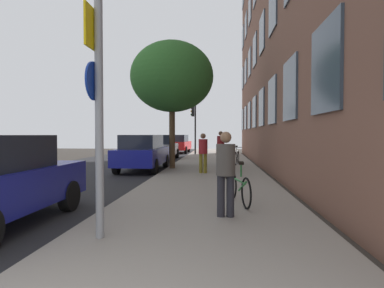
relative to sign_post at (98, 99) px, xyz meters
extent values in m
plane|color=#332D28|center=(-2.01, 11.74, -2.16)|extent=(41.80, 41.80, 0.00)
cube|color=#232326|center=(-4.11, 11.74, -2.15)|extent=(7.00, 38.00, 0.01)
cube|color=gray|center=(1.49, 11.74, -2.10)|extent=(4.20, 38.00, 0.12)
cube|color=#384756|center=(3.81, 1.86, 0.79)|extent=(0.06, 1.69, 1.77)
cube|color=#384756|center=(3.81, 4.99, 0.79)|extent=(0.06, 1.69, 1.77)
cube|color=#384756|center=(3.81, 8.11, 0.79)|extent=(0.06, 1.69, 1.77)
cube|color=#384756|center=(3.81, 11.24, 0.79)|extent=(0.06, 1.69, 1.77)
cube|color=#384756|center=(3.81, 14.36, 0.79)|extent=(0.06, 1.69, 1.77)
cube|color=#384756|center=(3.81, 17.49, 0.79)|extent=(0.06, 1.69, 1.77)
cube|color=#384756|center=(3.81, 20.61, 0.79)|extent=(0.06, 1.69, 1.77)
cube|color=#384756|center=(3.81, 23.74, 0.79)|extent=(0.06, 1.69, 1.77)
cube|color=#384756|center=(3.81, 8.11, 4.32)|extent=(0.06, 1.69, 1.77)
cube|color=#384756|center=(3.81, 11.24, 4.32)|extent=(0.06, 1.69, 1.77)
cube|color=#384756|center=(3.81, 14.36, 4.32)|extent=(0.06, 1.69, 1.77)
cube|color=#384756|center=(3.81, 17.49, 4.32)|extent=(0.06, 1.69, 1.77)
cube|color=#384756|center=(3.81, 20.61, 4.32)|extent=(0.06, 1.69, 1.77)
cube|color=#384756|center=(3.81, 23.74, 4.32)|extent=(0.06, 1.69, 1.77)
cube|color=#384756|center=(3.81, 17.49, 7.85)|extent=(0.06, 1.69, 1.77)
cube|color=#384756|center=(3.81, 20.61, 7.85)|extent=(0.06, 1.69, 1.77)
cube|color=#384756|center=(3.81, 23.74, 7.85)|extent=(0.06, 1.69, 1.77)
cylinder|color=gray|center=(0.02, 0.00, -0.26)|extent=(0.12, 0.12, 3.55)
cube|color=yellow|center=(-0.06, 0.00, 1.01)|extent=(0.03, 0.60, 0.60)
cylinder|color=#14339E|center=(-0.06, 0.00, 0.26)|extent=(0.03, 0.56, 0.56)
cylinder|color=black|center=(-0.07, 20.44, -0.14)|extent=(0.12, 0.12, 3.80)
cube|color=black|center=(-0.25, 20.44, 1.31)|extent=(0.20, 0.24, 0.80)
sphere|color=#4B0707|center=(-0.36, 20.44, 1.57)|extent=(0.16, 0.16, 0.16)
sphere|color=orange|center=(-0.36, 20.44, 1.31)|extent=(0.16, 0.16, 0.16)
sphere|color=#083E11|center=(-0.36, 20.44, 1.05)|extent=(0.16, 0.16, 0.16)
cylinder|color=#4C3823|center=(-0.36, 9.98, -0.53)|extent=(0.27, 0.27, 3.02)
ellipsoid|color=#2D6628|center=(-0.36, 9.98, 2.11)|extent=(3.75, 3.75, 3.19)
torus|color=black|center=(2.09, 3.08, -1.71)|extent=(0.18, 0.65, 0.65)
torus|color=black|center=(2.32, 2.01, -1.71)|extent=(0.18, 0.65, 0.65)
cylinder|color=#267233|center=(2.21, 2.55, -1.53)|extent=(0.24, 0.92, 0.04)
cylinder|color=#267233|center=(2.27, 2.28, -1.61)|extent=(0.16, 0.56, 0.30)
cylinder|color=#267233|center=(2.24, 2.39, -1.28)|extent=(0.04, 0.04, 0.28)
cube|color=black|center=(2.24, 2.39, -1.12)|extent=(0.10, 0.24, 0.06)
cylinder|color=#4C4C4C|center=(2.09, 3.08, -1.20)|extent=(0.42, 0.12, 0.03)
torus|color=black|center=(1.85, 7.49, -1.73)|extent=(0.14, 0.60, 0.61)
torus|color=black|center=(2.03, 6.46, -1.73)|extent=(0.14, 0.60, 0.61)
cylinder|color=#B21E1E|center=(1.94, 6.98, -1.57)|extent=(0.20, 0.88, 0.04)
cylinder|color=#B21E1E|center=(1.98, 6.72, -1.64)|extent=(0.14, 0.54, 0.29)
cylinder|color=#B21E1E|center=(1.96, 6.82, -1.33)|extent=(0.04, 0.04, 0.28)
cube|color=black|center=(1.96, 6.82, -1.17)|extent=(0.10, 0.24, 0.06)
cylinder|color=#4C4C4C|center=(1.85, 7.49, -1.25)|extent=(0.42, 0.10, 0.03)
torus|color=black|center=(2.29, 9.13, -1.71)|extent=(0.06, 0.66, 0.65)
torus|color=black|center=(2.32, 8.10, -1.71)|extent=(0.06, 0.66, 0.65)
cylinder|color=#99999E|center=(2.30, 8.62, -1.53)|extent=(0.07, 0.87, 0.04)
cylinder|color=#99999E|center=(2.31, 8.36, -1.61)|extent=(0.06, 0.53, 0.29)
cylinder|color=#99999E|center=(2.31, 8.46, -1.28)|extent=(0.04, 0.04, 0.28)
cube|color=black|center=(2.31, 8.46, -1.12)|extent=(0.10, 0.24, 0.06)
cylinder|color=#4C4C4C|center=(2.29, 9.13, -1.20)|extent=(0.42, 0.04, 0.03)
torus|color=black|center=(2.26, 10.75, -1.71)|extent=(0.18, 0.64, 0.65)
torus|color=black|center=(2.02, 9.71, -1.71)|extent=(0.18, 0.64, 0.65)
cylinder|color=black|center=(2.14, 10.23, -1.53)|extent=(0.25, 0.89, 0.04)
cylinder|color=black|center=(2.08, 9.97, -1.61)|extent=(0.17, 0.54, 0.30)
cylinder|color=black|center=(2.11, 10.08, -1.28)|extent=(0.04, 0.04, 0.28)
cube|color=black|center=(2.11, 10.08, -1.12)|extent=(0.10, 0.24, 0.06)
cylinder|color=#4C4C4C|center=(2.26, 10.75, -1.20)|extent=(0.42, 0.12, 0.03)
torus|color=black|center=(2.78, 12.50, -1.70)|extent=(0.16, 0.68, 0.68)
torus|color=black|center=(2.60, 11.48, -1.70)|extent=(0.16, 0.68, 0.68)
cylinder|color=#99999E|center=(2.69, 11.99, -1.51)|extent=(0.20, 0.87, 0.04)
cylinder|color=#99999E|center=(2.64, 11.74, -1.59)|extent=(0.14, 0.53, 0.29)
cylinder|color=#99999E|center=(2.66, 11.84, -1.26)|extent=(0.04, 0.04, 0.28)
cube|color=black|center=(2.66, 11.84, -1.10)|extent=(0.10, 0.24, 0.06)
cylinder|color=#4C4C4C|center=(2.78, 12.50, -1.18)|extent=(0.42, 0.10, 0.03)
cylinder|color=#26262D|center=(1.81, 1.37, -1.65)|extent=(0.14, 0.14, 0.77)
cylinder|color=#26262D|center=(1.98, 1.37, -1.65)|extent=(0.14, 0.14, 0.77)
cylinder|color=#4C4742|center=(1.89, 1.37, -0.98)|extent=(0.49, 0.49, 0.58)
sphere|color=#936B4C|center=(1.89, 1.37, -0.57)|extent=(0.21, 0.21, 0.21)
cylinder|color=olive|center=(1.06, 8.15, -1.65)|extent=(0.14, 0.14, 0.77)
cylinder|color=olive|center=(1.23, 8.15, -1.65)|extent=(0.14, 0.14, 0.77)
cylinder|color=maroon|center=(1.14, 8.15, -0.98)|extent=(0.46, 0.46, 0.58)
sphere|color=brown|center=(1.14, 8.15, -0.57)|extent=(0.21, 0.21, 0.21)
cylinder|color=#26262D|center=(1.76, 12.20, -1.62)|extent=(0.16, 0.16, 0.83)
cylinder|color=#26262D|center=(1.95, 12.20, -1.62)|extent=(0.16, 0.16, 0.83)
cylinder|color=maroon|center=(1.86, 12.20, -0.89)|extent=(0.51, 0.51, 0.62)
sphere|color=brown|center=(1.86, 12.20, -0.45)|extent=(0.23, 0.23, 0.23)
cylinder|color=black|center=(-1.42, 2.03, -1.83)|extent=(0.22, 0.64, 0.64)
cube|color=navy|center=(-1.66, 9.82, -1.48)|extent=(1.77, 4.41, 0.70)
cube|color=#1E232D|center=(-1.66, 9.60, -0.83)|extent=(1.49, 2.47, 0.60)
cylinder|color=black|center=(-2.46, 11.23, -1.83)|extent=(0.22, 0.64, 0.64)
cylinder|color=black|center=(-0.86, 11.23, -1.83)|extent=(0.22, 0.64, 0.64)
cylinder|color=black|center=(-2.46, 8.41, -1.83)|extent=(0.22, 0.64, 0.64)
cylinder|color=black|center=(-0.86, 8.41, -1.83)|extent=(0.22, 0.64, 0.64)
cube|color=#B7B7BC|center=(-1.96, 16.55, -1.48)|extent=(1.92, 4.25, 0.70)
cube|color=#1E232D|center=(-1.96, 16.34, -0.83)|extent=(1.57, 2.40, 0.60)
cylinder|color=black|center=(-2.75, 17.89, -1.83)|extent=(0.22, 0.64, 0.64)
cylinder|color=black|center=(-1.17, 17.89, -1.83)|extent=(0.22, 0.64, 0.64)
cylinder|color=black|center=(-2.75, 15.21, -1.83)|extent=(0.22, 0.64, 0.64)
cylinder|color=black|center=(-1.17, 15.21, -1.83)|extent=(0.22, 0.64, 0.64)
cube|color=red|center=(-1.87, 24.12, -1.48)|extent=(2.02, 4.43, 0.70)
cube|color=#1E232D|center=(-1.87, 23.91, -0.83)|extent=(1.64, 2.50, 0.60)
cylinder|color=black|center=(-2.70, 25.52, -1.83)|extent=(0.22, 0.64, 0.64)
cylinder|color=black|center=(-1.04, 25.52, -1.83)|extent=(0.22, 0.64, 0.64)
cylinder|color=black|center=(-2.70, 22.73, -1.83)|extent=(0.22, 0.64, 0.64)
cylinder|color=black|center=(-1.04, 22.73, -1.83)|extent=(0.22, 0.64, 0.64)
camera|label=1|loc=(1.77, -4.59, -0.52)|focal=30.22mm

